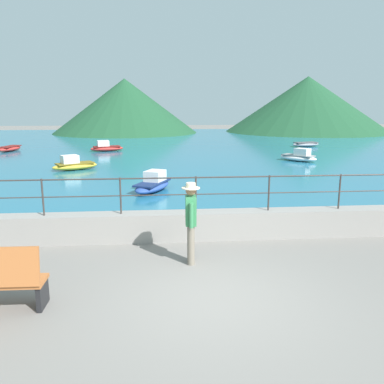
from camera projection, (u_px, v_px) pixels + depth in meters
The scene contains 13 objects.
ground_plane at pixel (213, 298), 7.05m from camera, with size 120.00×120.00×0.00m, color slate.
promenade_wall at pixel (196, 225), 10.09m from camera, with size 20.00×0.56×0.70m, color gray.
railing at pixel (196, 187), 9.88m from camera, with size 18.44×0.04×0.90m.
lake_water at pixel (168, 146), 32.19m from camera, with size 64.00×44.32×0.06m, color #236B89.
hill_main at pixel (125, 106), 46.66m from camera, with size 16.79×16.79×6.23m, color #1E4C2D.
hill_secondary at pixel (307, 105), 48.47m from camera, with size 19.57×19.57×6.60m, color #1E4C2D.
person_walking at pixel (191, 219), 8.40m from camera, with size 0.38×0.57×1.75m.
boat_0 at pixel (299, 157), 23.59m from camera, with size 2.22×2.30×0.76m.
boat_1 at pixel (153, 184), 15.44m from camera, with size 1.79×2.46×0.76m.
boat_2 at pixel (106, 147), 28.61m from camera, with size 2.46×1.47×0.76m.
boat_3 at pixel (74, 165), 20.43m from camera, with size 2.45×1.91×0.76m.
boat_4 at pixel (306, 144), 31.61m from camera, with size 2.45×1.42×0.36m.
boat_5 at pixel (10, 148), 28.61m from camera, with size 1.42×2.45×0.36m.
Camera 1 is at (-0.95, -6.43, 3.32)m, focal length 37.62 mm.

